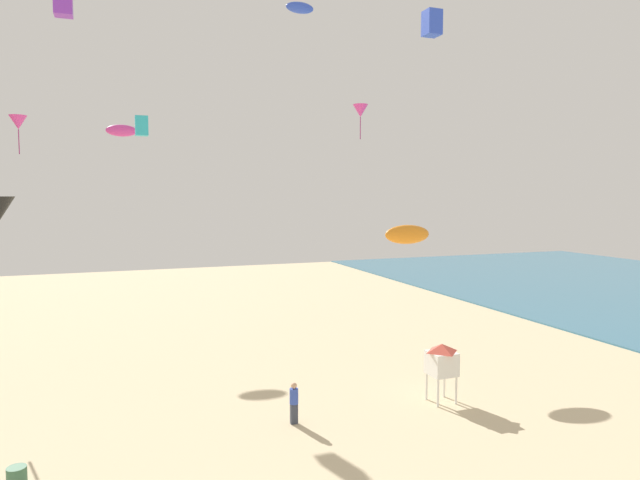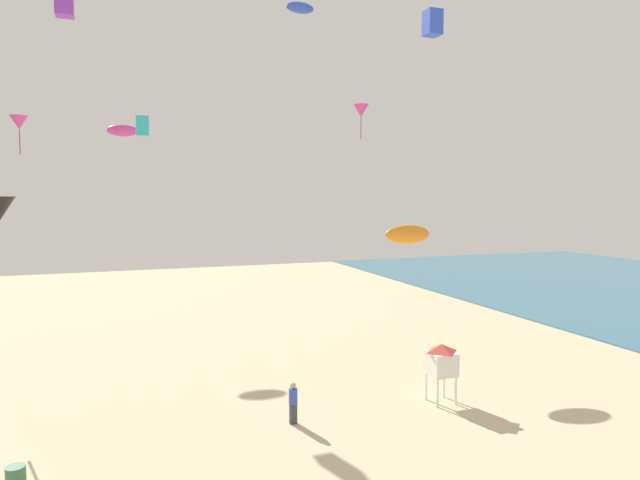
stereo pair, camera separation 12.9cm
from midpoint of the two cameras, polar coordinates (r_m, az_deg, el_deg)
kite_flyer at (r=22.43m, az=-2.87°, el=-16.22°), size 0.34×0.34×1.64m
lifeguard_stand at (r=24.83m, az=12.29°, el=-12.01°), size 1.10×1.10×2.55m
kite_magenta_delta at (r=36.82m, az=4.09°, el=13.14°), size 0.98×0.98×2.24m
kite_blue_box at (r=35.10m, az=11.36°, el=21.08°), size 0.91×0.91×1.44m
kite_orange_parafoil at (r=30.09m, az=8.87°, el=0.57°), size 2.65×0.73×1.03m
kite_magenta_delta_2 at (r=32.48m, az=-28.79°, el=10.58°), size 0.86×0.86×1.95m
kite_blue_parafoil at (r=32.00m, az=-2.23°, el=22.81°), size 1.54×0.43×0.60m
kite_purple_box at (r=40.05m, az=-25.07°, el=21.34°), size 1.06×1.06×1.67m
kite_cyan_box at (r=34.29m, az=-18.03°, el=11.13°), size 0.71×0.71×1.12m
kite_magenta_parafoil at (r=42.51m, az=-19.86°, el=10.57°), size 2.15×0.60×0.83m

